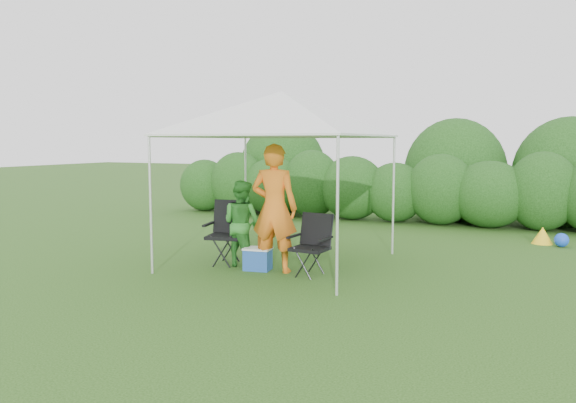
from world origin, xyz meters
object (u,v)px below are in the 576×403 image
at_px(man, 274,208).
at_px(canopy, 282,114).
at_px(woman, 242,223).
at_px(cooler, 258,259).
at_px(chair_right, 312,240).
at_px(chair_left, 228,228).

bearing_deg(man, canopy, -83.30).
relative_size(woman, cooler, 3.04).
bearing_deg(chair_right, man, -168.68).
distance_m(canopy, woman, 1.89).
bearing_deg(chair_left, chair_right, -18.17).
distance_m(canopy, man, 1.59).
distance_m(woman, cooler, 0.66).
xyz_separation_m(man, cooler, (-0.29, -0.01, -0.82)).
distance_m(chair_right, chair_left, 1.60).
bearing_deg(chair_right, cooler, -169.69).
height_order(chair_right, cooler, chair_right).
relative_size(man, woman, 1.42).
xyz_separation_m(chair_right, cooler, (-0.90, -0.08, -0.35)).
relative_size(chair_left, woman, 0.75).
relative_size(man, cooler, 4.32).
bearing_deg(canopy, chair_left, -156.20).
distance_m(chair_left, woman, 0.36).
height_order(chair_right, woman, woman).
bearing_deg(man, cooler, -4.87).
height_order(canopy, woman, canopy).
bearing_deg(canopy, woman, -136.73).
xyz_separation_m(canopy, chair_right, (0.77, -0.54, -1.94)).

